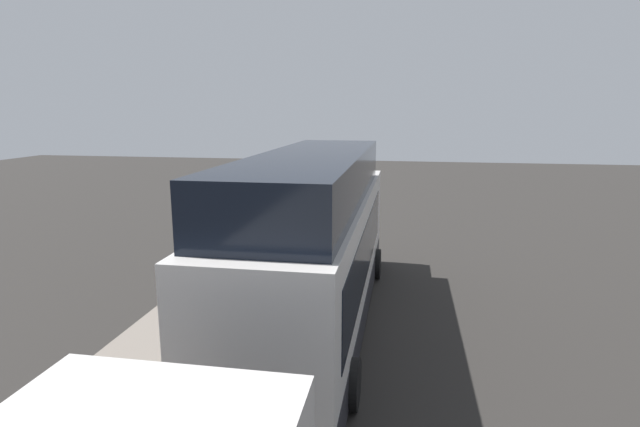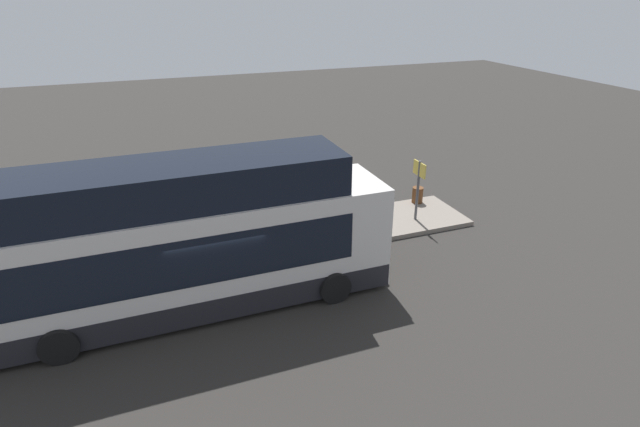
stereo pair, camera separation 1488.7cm
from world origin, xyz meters
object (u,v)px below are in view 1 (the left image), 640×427
(passenger_with_bags, at_px, (218,241))
(sign_post, at_px, (294,196))
(bus_lead, at_px, (316,251))
(suitcase, at_px, (275,257))
(passenger_waiting, at_px, (264,242))
(trash_bin, at_px, (268,218))
(passenger_boarding, at_px, (242,233))

(passenger_with_bags, height_order, sign_post, sign_post)
(bus_lead, distance_m, passenger_with_bags, 4.90)
(suitcase, distance_m, sign_post, 4.90)
(passenger_waiting, xyz_separation_m, passenger_with_bags, (-0.21, 1.45, 0.01))
(passenger_waiting, relative_size, trash_bin, 2.79)
(bus_lead, xyz_separation_m, suitcase, (3.94, 2.08, -1.41))
(suitcase, height_order, sign_post, sign_post)
(passenger_with_bags, bearing_deg, passenger_waiting, -52.90)
(passenger_boarding, bearing_deg, sign_post, 4.03)
(passenger_boarding, relative_size, passenger_with_bags, 0.94)
(passenger_waiting, distance_m, trash_bin, 6.48)
(bus_lead, bearing_deg, passenger_with_bags, 49.77)
(passenger_with_bags, distance_m, suitcase, 1.93)
(passenger_waiting, height_order, sign_post, sign_post)
(suitcase, bearing_deg, sign_post, 5.05)
(passenger_with_bags, bearing_deg, bus_lead, -101.41)
(passenger_with_bags, relative_size, suitcase, 2.12)
(trash_bin, bearing_deg, suitcase, -162.29)
(sign_post, relative_size, trash_bin, 3.57)
(passenger_boarding, height_order, suitcase, passenger_boarding)
(passenger_waiting, bearing_deg, suitcase, -101.32)
(passenger_waiting, relative_size, passenger_with_bags, 0.98)
(sign_post, bearing_deg, suitcase, -174.95)
(passenger_waiting, height_order, trash_bin, passenger_waiting)
(sign_post, xyz_separation_m, trash_bin, (0.90, 1.38, -1.19))
(passenger_waiting, relative_size, sign_post, 0.78)
(passenger_waiting, bearing_deg, sign_post, -82.78)
(passenger_waiting, distance_m, suitcase, 0.91)
(passenger_boarding, bearing_deg, trash_bin, 20.93)
(passenger_waiting, bearing_deg, passenger_boarding, -39.42)
(passenger_boarding, xyz_separation_m, passenger_with_bags, (-1.23, 0.39, 0.04))
(passenger_with_bags, relative_size, trash_bin, 2.84)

